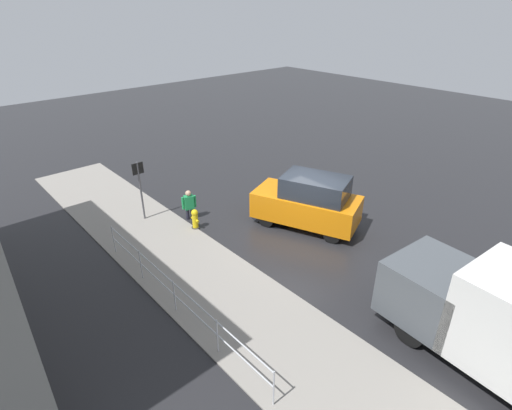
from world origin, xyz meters
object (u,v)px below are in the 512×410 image
at_px(fire_hydrant, 195,219).
at_px(sign_post, 140,183).
at_px(moving_hatchback, 308,202).
at_px(pedestrian, 189,203).

xyz_separation_m(fire_hydrant, sign_post, (1.93, 1.09, 1.18)).
height_order(moving_hatchback, pedestrian, moving_hatchback).
bearing_deg(sign_post, pedestrian, -130.16).
xyz_separation_m(pedestrian, sign_post, (1.15, 1.37, 0.90)).
height_order(moving_hatchback, fire_hydrant, moving_hatchback).
bearing_deg(pedestrian, sign_post, 49.84).
height_order(fire_hydrant, pedestrian, pedestrian).
xyz_separation_m(moving_hatchback, fire_hydrant, (2.66, 3.31, -0.63)).
xyz_separation_m(moving_hatchback, pedestrian, (3.44, 3.04, -0.34)).
xyz_separation_m(fire_hydrant, pedestrian, (0.78, -0.27, 0.28)).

